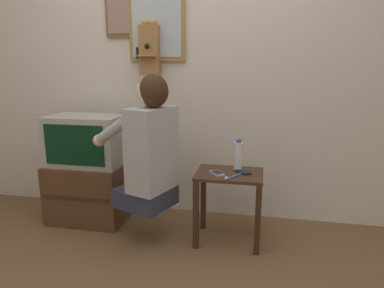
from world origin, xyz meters
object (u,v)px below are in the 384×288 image
at_px(water_bottle, 238,156).
at_px(cell_phone_spare, 243,172).
at_px(wall_phone_antique, 150,49).
at_px(toothbrush, 232,177).
at_px(wall_mirror, 157,21).
at_px(cell_phone_held, 217,173).
at_px(person, 149,147).
at_px(television, 86,140).
at_px(framed_picture, 122,10).

bearing_deg(water_bottle, cell_phone_spare, -57.42).
distance_m(wall_phone_antique, toothbrush, 1.26).
height_order(wall_mirror, toothbrush, wall_mirror).
bearing_deg(toothbrush, cell_phone_held, 1.05).
distance_m(person, wall_mirror, 1.09).
distance_m(person, water_bottle, 0.65).
bearing_deg(cell_phone_held, person, 155.02).
height_order(person, television, person).
relative_size(framed_picture, wall_mirror, 0.66).
bearing_deg(television, cell_phone_spare, -5.47).
height_order(water_bottle, toothbrush, water_bottle).
distance_m(wall_phone_antique, water_bottle, 1.14).
relative_size(person, toothbrush, 5.88).
height_order(wall_mirror, cell_phone_spare, wall_mirror).
bearing_deg(wall_phone_antique, person, -73.97).
xyz_separation_m(television, framed_picture, (0.24, 0.31, 1.04)).
distance_m(framed_picture, water_bottle, 1.54).
height_order(television, wall_mirror, wall_mirror).
distance_m(television, cell_phone_held, 1.14).
height_order(television, toothbrush, television).
height_order(person, wall_phone_antique, wall_phone_antique).
distance_m(wall_mirror, toothbrush, 1.42).
bearing_deg(toothbrush, framed_picture, 1.54).
distance_m(wall_phone_antique, cell_phone_spare, 1.26).
height_order(wall_phone_antique, water_bottle, wall_phone_antique).
bearing_deg(framed_picture, person, -55.66).
xyz_separation_m(person, framed_picture, (-0.40, 0.59, 1.00)).
height_order(television, water_bottle, television).
distance_m(wall_mirror, cell_phone_held, 1.34).
bearing_deg(person, television, 86.55).
xyz_separation_m(cell_phone_held, toothbrush, (0.11, -0.07, 0.00)).
relative_size(television, cell_phone_held, 4.41).
height_order(wall_mirror, cell_phone_held, wall_mirror).
bearing_deg(water_bottle, television, 177.27).
bearing_deg(toothbrush, cell_phone_spare, -85.82).
relative_size(wall_phone_antique, toothbrush, 5.07).
relative_size(cell_phone_held, toothbrush, 0.84).
bearing_deg(cell_phone_spare, wall_mirror, 108.90).
bearing_deg(cell_phone_held, water_bottle, 7.15).
height_order(person, water_bottle, person).
height_order(person, toothbrush, person).
bearing_deg(cell_phone_spare, person, 151.78).
bearing_deg(water_bottle, person, -160.65).
relative_size(person, wall_phone_antique, 1.16).
height_order(cell_phone_spare, toothbrush, toothbrush).
bearing_deg(cell_phone_spare, wall_phone_antique, 112.83).
xyz_separation_m(wall_mirror, cell_phone_spare, (0.76, -0.43, -1.11)).
bearing_deg(framed_picture, wall_phone_antique, -10.16).
bearing_deg(cell_phone_held, wall_phone_antique, 108.56).
xyz_separation_m(person, wall_phone_antique, (-0.16, 0.54, 0.69)).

